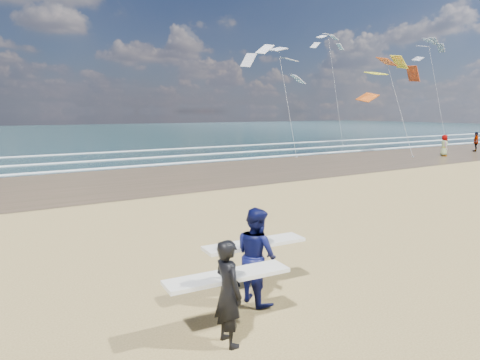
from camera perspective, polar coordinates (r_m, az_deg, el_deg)
wet_sand_strip at (r=34.35m, az=13.56°, el=2.59°), size 220.00×12.00×0.01m
ocean at (r=81.59m, az=-14.92°, el=6.20°), size 220.00×100.00×0.02m
foam_breakers at (r=41.96m, az=3.61°, el=4.04°), size 220.00×11.70×0.05m
surfer_near at (r=7.17m, az=-1.58°, el=-14.45°), size 2.24×1.03×1.77m
surfer_far at (r=8.61m, az=2.17°, el=-9.88°), size 2.24×1.18×1.92m
beachgoer_0 at (r=40.33m, az=25.58°, el=4.18°), size 1.02×1.04×1.81m
beachgoer_1 at (r=46.25m, az=28.93°, el=4.48°), size 1.16×0.94×1.84m
kite_0 at (r=40.54m, az=19.76°, el=11.72°), size 7.72×4.95×9.64m
kite_1 at (r=38.18m, az=5.91°, el=12.66°), size 6.69×4.84×10.52m
kite_2 at (r=57.27m, az=24.58°, el=11.84°), size 5.65×4.72×13.40m
kite_5 at (r=51.31m, az=12.48°, el=12.60°), size 4.74×4.62×13.60m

